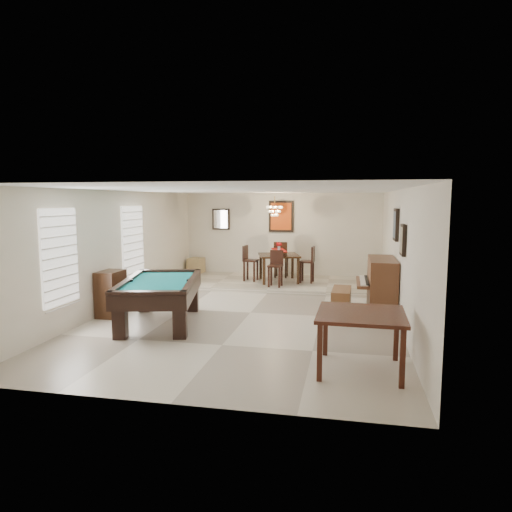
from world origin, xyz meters
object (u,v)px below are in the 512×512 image
(square_table, at_px, (360,341))
(chandelier, at_px, (275,207))
(dining_chair_east, at_px, (307,264))
(dining_chair_north, at_px, (281,259))
(upright_piano, at_px, (375,287))
(dining_table, at_px, (279,266))
(corner_bench, at_px, (196,265))
(apothecary_chest, at_px, (111,294))
(pool_table, at_px, (160,302))
(flower_vase, at_px, (279,246))
(dining_chair_south, at_px, (275,269))
(dining_chair_west, at_px, (251,263))
(piano_bench, at_px, (341,301))

(square_table, xyz_separation_m, chandelier, (-2.22, 6.14, 1.78))
(dining_chair_east, bearing_deg, dining_chair_north, -125.60)
(upright_piano, bearing_deg, dining_table, 129.42)
(upright_piano, xyz_separation_m, corner_bench, (-5.22, 3.97, -0.25))
(corner_bench, bearing_deg, dining_chair_north, -5.53)
(upright_piano, bearing_deg, apothecary_chest, -168.66)
(dining_table, height_order, corner_bench, dining_table)
(square_table, xyz_separation_m, dining_chair_east, (-1.30, 6.14, 0.21))
(pool_table, height_order, flower_vase, flower_vase)
(upright_piano, relative_size, dining_chair_south, 1.52)
(dining_chair_west, height_order, corner_bench, dining_chair_west)
(flower_vase, xyz_separation_m, dining_chair_north, (-0.04, 0.73, -0.46))
(dining_chair_east, bearing_deg, square_table, 17.28)
(dining_table, distance_m, corner_bench, 2.96)
(dining_table, bearing_deg, dining_chair_east, 1.53)
(square_table, bearing_deg, chandelier, 109.87)
(upright_piano, height_order, piano_bench, upright_piano)
(pool_table, distance_m, dining_chair_east, 5.03)
(square_table, relative_size, corner_bench, 2.32)
(square_table, relative_size, dining_chair_east, 1.20)
(square_table, relative_size, chandelier, 2.01)
(pool_table, xyz_separation_m, square_table, (3.76, -1.77, 0.00))
(dining_chair_west, bearing_deg, corner_bench, 68.96)
(apothecary_chest, height_order, dining_chair_west, dining_chair_west)
(piano_bench, height_order, dining_chair_west, dining_chair_west)
(flower_vase, bearing_deg, corner_bench, 160.22)
(upright_piano, distance_m, apothecary_chest, 5.45)
(corner_bench, bearing_deg, piano_bench, -40.66)
(apothecary_chest, bearing_deg, dining_chair_east, 47.79)
(corner_bench, bearing_deg, upright_piano, -37.25)
(piano_bench, xyz_separation_m, apothecary_chest, (-4.67, -1.13, 0.21))
(dining_table, relative_size, flower_vase, 4.77)
(dining_chair_north, bearing_deg, upright_piano, 123.70)
(dining_chair_south, relative_size, corner_bench, 1.85)
(dining_chair_east, xyz_separation_m, chandelier, (-0.92, -0.01, 1.58))
(apothecary_chest, relative_size, dining_chair_north, 0.89)
(dining_table, bearing_deg, upright_piano, -50.58)
(pool_table, distance_m, dining_chair_north, 5.35)
(dining_chair_east, bearing_deg, flower_vase, -83.17)
(square_table, bearing_deg, dining_table, 108.82)
(piano_bench, bearing_deg, square_table, -84.44)
(square_table, distance_m, dining_table, 6.47)
(dining_table, bearing_deg, pool_table, -111.06)
(flower_vase, distance_m, dining_chair_south, 0.94)
(pool_table, height_order, dining_chair_west, dining_chair_west)
(upright_piano, bearing_deg, corner_bench, 142.75)
(dining_table, height_order, flower_vase, flower_vase)
(dining_chair_west, relative_size, dining_chair_east, 0.99)
(square_table, distance_m, chandelier, 6.76)
(pool_table, distance_m, dining_chair_south, 3.96)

